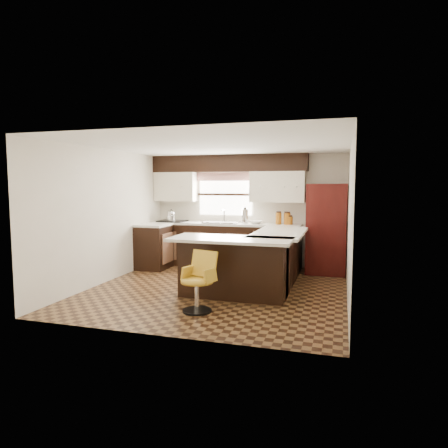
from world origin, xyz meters
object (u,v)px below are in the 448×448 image
(refrigerator, at_px, (326,229))
(bar_chair, at_px, (197,282))
(peninsula_long, at_px, (277,259))
(peninsula_return, at_px, (234,268))

(refrigerator, relative_size, bar_chair, 2.12)
(peninsula_long, distance_m, bar_chair, 2.03)
(bar_chair, bearing_deg, peninsula_long, 82.84)
(peninsula_return, xyz_separation_m, refrigerator, (1.32, 2.19, 0.44))
(peninsula_return, height_order, refrigerator, refrigerator)
(peninsula_long, relative_size, refrigerator, 1.09)
(refrigerator, bearing_deg, peninsula_long, -123.39)
(peninsula_long, bearing_deg, refrigerator, 56.61)
(peninsula_long, height_order, peninsula_return, same)
(peninsula_long, xyz_separation_m, refrigerator, (0.80, 1.21, 0.44))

